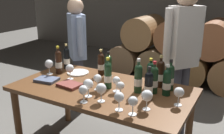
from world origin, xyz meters
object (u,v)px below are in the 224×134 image
wine_bottle_7 (108,75)px  wine_glass_0 (121,86)px  wine_bottle_3 (101,64)px  wine_glass_5 (179,93)px  wine_glass_3 (49,64)px  wine_glass_11 (83,91)px  wine_bottle_5 (154,80)px  wine_bottle_8 (149,85)px  leather_ledger (70,85)px  wine_glass_7 (133,102)px  wine_bottle_4 (167,82)px  wine_bottle_11 (59,62)px  wine_glass_8 (119,97)px  wine_glass_1 (116,81)px  serving_plate (78,73)px  wine_glass_9 (147,96)px  wine_bottle_1 (67,58)px  wine_glass_10 (101,89)px  wine_glass_6 (70,69)px  dining_table (102,96)px  sommelier_presenting (183,49)px  taster_seated_left (77,46)px  tasting_notebook (47,80)px  wine_bottle_0 (170,77)px  wine_glass_2 (97,79)px  wine_bottle_6 (108,66)px  wine_glass_4 (88,84)px

wine_bottle_7 → wine_glass_0: wine_bottle_7 is taller
wine_bottle_3 → wine_glass_5: bearing=-19.3°
wine_glass_3 → wine_glass_11: wine_glass_3 is taller
wine_bottle_5 → wine_bottle_8: (0.01, -0.14, -0.00)m
wine_bottle_5 → wine_glass_3: wine_bottle_5 is taller
leather_ledger → wine_glass_7: bearing=-9.4°
wine_bottle_4 → wine_bottle_11: bearing=-179.5°
wine_bottle_8 → leather_ledger: 0.78m
leather_ledger → wine_glass_8: bearing=-11.2°
wine_glass_0 → wine_glass_1: 0.13m
serving_plate → wine_glass_9: bearing=-23.7°
wine_bottle_1 → wine_glass_10: bearing=-34.4°
wine_bottle_7 → wine_glass_6: 0.46m
dining_table → wine_glass_6: wine_glass_6 is taller
wine_bottle_8 → sommelier_presenting: sommelier_presenting is taller
wine_bottle_11 → wine_glass_9: 1.22m
dining_table → leather_ledger: 0.33m
sommelier_presenting → taster_seated_left: size_ratio=1.11×
wine_glass_5 → wine_bottle_7: bearing=176.9°
wine_glass_5 → wine_glass_6: (-1.14, 0.05, 0.00)m
dining_table → wine_glass_10: wine_glass_10 is taller
wine_glass_8 → tasting_notebook: (-0.94, 0.20, -0.09)m
wine_bottle_8 → taster_seated_left: bearing=150.4°
wine_glass_11 → wine_glass_9: bearing=15.5°
wine_bottle_8 → wine_glass_8: (-0.12, -0.30, -0.02)m
wine_glass_0 → wine_glass_11: wine_glass_11 is taller
wine_bottle_11 → taster_seated_left: bearing=108.0°
wine_glass_9 → wine_glass_0: bearing=160.1°
wine_bottle_7 → serving_plate: (-0.50, 0.20, -0.12)m
wine_bottle_0 → sommelier_presenting: sommelier_presenting is taller
wine_bottle_4 → sommelier_presenting: (-0.03, 0.61, 0.16)m
wine_bottle_4 → wine_bottle_8: wine_bottle_8 is taller
wine_bottle_1 → wine_glass_3: size_ratio=1.82×
wine_glass_2 → wine_glass_3: 0.70m
wine_bottle_6 → wine_glass_3: size_ratio=1.67×
wine_glass_2 → wine_glass_7: (0.49, -0.28, -0.00)m
wine_glass_2 → serving_plate: (-0.44, 0.29, -0.10)m
wine_bottle_6 → wine_glass_2: 0.38m
wine_bottle_5 → wine_glass_6: (-0.88, -0.09, -0.02)m
dining_table → wine_bottle_11: bearing=168.8°
wine_glass_4 → tasting_notebook: (-0.59, 0.11, -0.10)m
wine_bottle_5 → wine_glass_5: (0.26, -0.14, -0.02)m
wine_bottle_0 → wine_bottle_7: bearing=-156.0°
wine_bottle_3 → wine_bottle_5: (0.67, -0.19, 0.01)m
wine_bottle_1 → wine_bottle_5: bearing=-8.7°
serving_plate → wine_bottle_1: bearing=161.4°
wine_bottle_6 → wine_glass_7: size_ratio=1.82×
wine_bottle_3 → wine_glass_1: (0.37, -0.33, -0.02)m
wine_bottle_7 → wine_bottle_1: bearing=159.1°
wine_glass_2 → wine_glass_10: 0.26m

